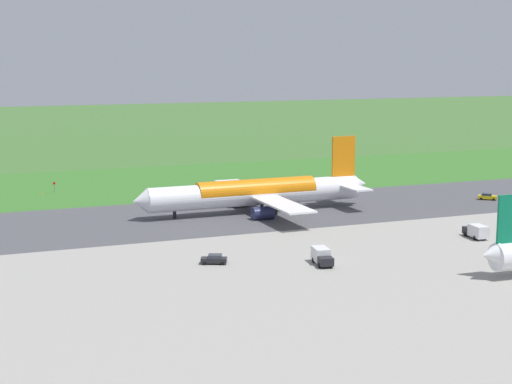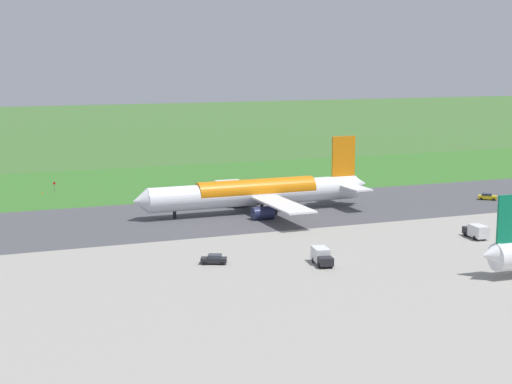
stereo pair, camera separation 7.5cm
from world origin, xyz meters
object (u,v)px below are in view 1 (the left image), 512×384
(service_truck_fuel, at_px, (322,256))
(service_car_ops, at_px, (214,259))
(traffic_cone_orange, at_px, (42,193))
(service_truck_baggage, at_px, (476,231))
(service_car_followme, at_px, (487,196))
(no_stopping_sign, at_px, (54,186))
(airliner_main, at_px, (258,193))

(service_truck_fuel, distance_m, service_car_ops, 17.50)
(service_truck_fuel, bearing_deg, traffic_cone_orange, -67.96)
(service_truck_baggage, height_order, service_car_ops, service_truck_baggage)
(service_car_followme, relative_size, traffic_cone_orange, 7.98)
(no_stopping_sign, bearing_deg, airliner_main, 131.52)
(service_car_followme, xyz_separation_m, traffic_cone_orange, (96.68, -46.37, -0.57))
(service_truck_fuel, xyz_separation_m, traffic_cone_orange, (34.49, -85.20, -1.13))
(airliner_main, bearing_deg, traffic_cone_orange, -44.90)
(service_car_followme, xyz_separation_m, service_truck_fuel, (62.20, 38.83, 0.56))
(airliner_main, xyz_separation_m, service_truck_baggage, (-28.58, 38.12, -2.95))
(service_truck_fuel, bearing_deg, service_truck_baggage, -169.60)
(airliner_main, relative_size, service_car_followme, 12.30)
(airliner_main, bearing_deg, no_stopping_sign, -48.48)
(airliner_main, xyz_separation_m, no_stopping_sign, (37.63, -42.50, -2.84))
(service_car_ops, xyz_separation_m, traffic_cone_orange, (18.29, -78.59, -0.57))
(service_truck_fuel, distance_m, traffic_cone_orange, 91.92)
(airliner_main, distance_m, service_truck_fuel, 45.07)
(airliner_main, height_order, traffic_cone_orange, airliner_main)
(service_truck_baggage, height_order, service_truck_fuel, same)
(airliner_main, xyz_separation_m, service_truck_fuel, (6.32, 44.53, -2.95))
(no_stopping_sign, bearing_deg, service_car_followme, 152.73)
(service_truck_baggage, distance_m, service_car_ops, 51.09)
(airliner_main, xyz_separation_m, service_car_followme, (-55.88, 5.70, -3.51))
(service_truck_baggage, bearing_deg, airliner_main, -53.14)
(no_stopping_sign, xyz_separation_m, traffic_cone_orange, (3.18, 1.83, -1.24))
(service_car_ops, bearing_deg, airliner_main, -120.69)
(no_stopping_sign, bearing_deg, service_truck_baggage, 129.39)
(airliner_main, height_order, service_truck_fuel, airliner_main)
(service_car_ops, height_order, traffic_cone_orange, service_car_ops)
(service_car_followme, relative_size, service_car_ops, 0.96)
(service_car_followme, height_order, no_stopping_sign, no_stopping_sign)
(service_car_followme, bearing_deg, service_car_ops, 22.35)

